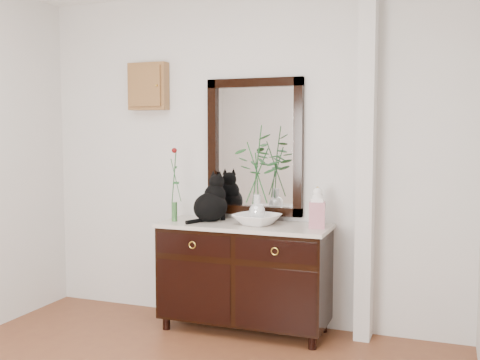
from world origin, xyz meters
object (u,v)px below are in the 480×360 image
at_px(ginger_jar, 317,207).
at_px(cat, 210,197).
at_px(sideboard, 244,271).
at_px(lotus_bowl, 257,219).

bearing_deg(ginger_jar, cat, 178.24).
xyz_separation_m(sideboard, cat, (-0.30, 0.04, 0.57)).
xyz_separation_m(cat, lotus_bowl, (0.41, -0.04, -0.15)).
xyz_separation_m(sideboard, lotus_bowl, (0.10, -0.01, 0.42)).
height_order(sideboard, ginger_jar, ginger_jar).
height_order(cat, lotus_bowl, cat).
relative_size(sideboard, cat, 3.49).
relative_size(cat, lotus_bowl, 1.12).
height_order(cat, ginger_jar, cat).
bearing_deg(lotus_bowl, ginger_jar, 2.10).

